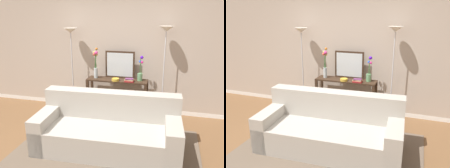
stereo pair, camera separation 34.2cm
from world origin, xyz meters
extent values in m
cube|color=brown|center=(0.00, 0.00, -0.01)|extent=(16.00, 16.00, 0.02)
cube|color=white|center=(0.00, 2.06, 0.04)|extent=(12.00, 0.15, 0.09)
cube|color=#B7A899|center=(0.00, 2.06, 1.54)|extent=(12.00, 0.14, 2.90)
cube|color=brown|center=(0.33, 0.21, 0.01)|extent=(2.89, 2.10, 0.01)
cube|color=#ADA89E|center=(0.33, 0.31, 0.21)|extent=(2.30, 1.05, 0.42)
cube|color=#ADA89E|center=(0.31, 0.65, 0.65)|extent=(2.26, 0.37, 0.46)
cube|color=#ADA89E|center=(-0.67, 0.26, 0.30)|extent=(0.29, 0.94, 0.60)
cube|color=#ADA89E|center=(1.34, 0.36, 0.30)|extent=(0.29, 0.94, 0.60)
cube|color=#382619|center=(0.16, 1.71, 0.77)|extent=(1.27, 0.35, 0.03)
cube|color=#382619|center=(0.16, 1.71, 0.15)|extent=(1.17, 0.29, 0.01)
cube|color=#382619|center=(-0.45, 1.56, 0.38)|extent=(0.05, 0.05, 0.75)
cube|color=#382619|center=(0.77, 1.56, 0.38)|extent=(0.05, 0.05, 0.75)
cube|color=#382619|center=(-0.45, 1.86, 0.38)|extent=(0.05, 0.05, 0.75)
cube|color=#382619|center=(0.77, 1.86, 0.38)|extent=(0.05, 0.05, 0.75)
cylinder|color=silver|center=(-0.84, 1.73, 0.01)|extent=(0.26, 0.26, 0.02)
cylinder|color=silver|center=(-0.84, 1.73, 0.87)|extent=(0.02, 0.02, 1.69)
cone|color=silver|center=(-0.84, 1.73, 1.76)|extent=(0.28, 0.28, 0.10)
cylinder|color=silver|center=(1.10, 1.73, 0.01)|extent=(0.26, 0.26, 0.02)
cylinder|color=silver|center=(1.10, 1.73, 0.90)|extent=(0.02, 0.02, 1.76)
cone|color=silver|center=(1.10, 1.73, 1.83)|extent=(0.28, 0.28, 0.10)
cube|color=#382619|center=(0.19, 1.85, 1.07)|extent=(0.63, 0.02, 0.57)
cube|color=silver|center=(0.19, 1.84, 1.07)|extent=(0.56, 0.01, 0.50)
cylinder|color=silver|center=(-0.31, 1.72, 0.89)|extent=(0.08, 0.08, 0.22)
cylinder|color=#3D7538|center=(-0.32, 1.73, 1.14)|extent=(0.02, 0.03, 0.29)
sphere|color=#D55442|center=(-0.34, 1.73, 1.29)|extent=(0.07, 0.07, 0.07)
cylinder|color=#3D7538|center=(-0.30, 1.73, 1.20)|extent=(0.04, 0.03, 0.40)
sphere|color=#C66F1F|center=(-0.29, 1.75, 1.40)|extent=(0.05, 0.05, 0.05)
cylinder|color=#3D7538|center=(-0.32, 1.73, 1.16)|extent=(0.02, 0.02, 0.33)
sphere|color=gold|center=(-0.33, 1.74, 1.33)|extent=(0.06, 0.06, 0.06)
cylinder|color=#3D7538|center=(-0.30, 1.73, 1.14)|extent=(0.02, 0.01, 0.28)
sphere|color=gold|center=(-0.30, 1.75, 1.28)|extent=(0.07, 0.07, 0.07)
cylinder|color=#3D7538|center=(-0.30, 1.71, 1.16)|extent=(0.02, 0.02, 0.33)
sphere|color=#E53F8F|center=(-0.28, 1.70, 1.33)|extent=(0.07, 0.07, 0.07)
cylinder|color=#669E6B|center=(0.63, 1.74, 0.86)|extent=(0.10, 0.10, 0.15)
cylinder|color=#3D7538|center=(0.65, 1.74, 1.05)|extent=(0.01, 0.03, 0.23)
sphere|color=#DF2980|center=(0.67, 1.73, 1.17)|extent=(0.05, 0.05, 0.05)
cylinder|color=#3D7538|center=(0.64, 1.73, 1.10)|extent=(0.03, 0.04, 0.33)
sphere|color=#5216D1|center=(0.66, 1.72, 1.27)|extent=(0.06, 0.06, 0.06)
cylinder|color=#3D7538|center=(0.63, 1.76, 1.05)|extent=(0.02, 0.01, 0.24)
sphere|color=blue|center=(0.62, 1.78, 1.17)|extent=(0.05, 0.05, 0.05)
cylinder|color=gold|center=(0.15, 1.61, 0.80)|extent=(0.15, 0.15, 0.04)
torus|color=gold|center=(0.15, 1.61, 0.83)|extent=(0.15, 0.15, 0.01)
cube|color=maroon|center=(0.44, 1.60, 0.80)|extent=(0.19, 0.13, 0.03)
cube|color=tan|center=(0.43, 1.61, 0.82)|extent=(0.19, 0.13, 0.03)
cube|color=#6B3360|center=(0.44, 1.60, 0.84)|extent=(0.17, 0.12, 0.02)
cube|color=#2D2D33|center=(-0.34, 1.71, 0.06)|extent=(0.03, 0.15, 0.12)
cube|color=#6B3360|center=(-0.29, 1.71, 0.06)|extent=(0.06, 0.13, 0.12)
cube|color=slate|center=(-0.25, 1.71, 0.05)|extent=(0.03, 0.17, 0.11)
cube|color=#B77F33|center=(-0.22, 1.71, 0.05)|extent=(0.04, 0.14, 0.10)
cube|color=#BC3328|center=(-0.17, 1.71, 0.06)|extent=(0.05, 0.17, 0.12)
cube|color=navy|center=(-0.12, 1.71, 0.06)|extent=(0.05, 0.14, 0.11)
cube|color=#1E7075|center=(-0.07, 1.71, 0.06)|extent=(0.04, 0.14, 0.11)
cube|color=maroon|center=(-0.03, 1.71, 0.06)|extent=(0.03, 0.18, 0.11)
cube|color=tan|center=(0.00, 1.71, 0.06)|extent=(0.04, 0.15, 0.12)
camera|label=1|loc=(1.24, -2.93, 2.15)|focal=38.03mm
camera|label=2|loc=(1.56, -2.83, 2.15)|focal=38.03mm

